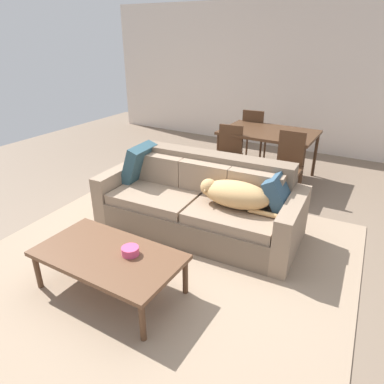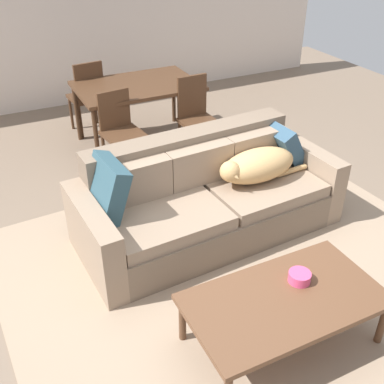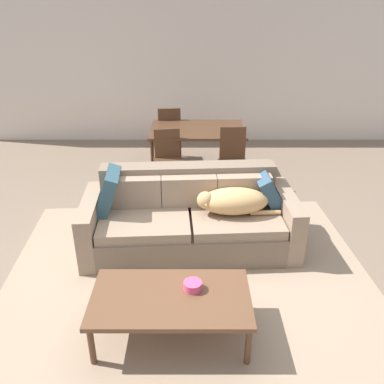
{
  "view_description": "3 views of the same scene",
  "coord_description": "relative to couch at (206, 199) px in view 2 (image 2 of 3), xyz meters",
  "views": [
    {
      "loc": [
        1.9,
        -2.88,
        2.14
      ],
      "look_at": [
        0.11,
        0.15,
        0.52
      ],
      "focal_mm": 32.59,
      "sensor_mm": 36.0,
      "label": 1
    },
    {
      "loc": [
        -1.5,
        -2.79,
        2.57
      ],
      "look_at": [
        -0.1,
        0.07,
        0.59
      ],
      "focal_mm": 43.69,
      "sensor_mm": 36.0,
      "label": 2
    },
    {
      "loc": [
        0.17,
        -3.64,
        2.59
      ],
      "look_at": [
        0.15,
        0.26,
        0.67
      ],
      "focal_mm": 38.11,
      "sensor_mm": 36.0,
      "label": 3
    }
  ],
  "objects": [
    {
      "name": "ground_plane",
      "position": [
        -0.15,
        -0.29,
        -0.33
      ],
      "size": [
        10.0,
        10.0,
        0.0
      ],
      "primitive_type": "plane",
      "color": "#7A6754"
    },
    {
      "name": "dog_on_left_cushion",
      "position": [
        0.45,
        -0.08,
        0.26
      ],
      "size": [
        0.9,
        0.41,
        0.28
      ],
      "rotation": [
        0.0,
        0.0,
        0.06
      ],
      "color": "tan",
      "rests_on": "couch"
    },
    {
      "name": "dining_table",
      "position": [
        0.11,
        1.96,
        0.36
      ],
      "size": [
        1.41,
        0.95,
        0.75
      ],
      "color": "#4A2F1D",
      "rests_on": "ground"
    },
    {
      "name": "bowl_on_coffee_table",
      "position": [
        0.03,
        -1.29,
        0.11
      ],
      "size": [
        0.15,
        0.15,
        0.07
      ],
      "primitive_type": "cylinder",
      "color": "#EA4C7F",
      "rests_on": "coffee_table"
    },
    {
      "name": "coffee_table",
      "position": [
        -0.14,
        -1.38,
        0.04
      ],
      "size": [
        1.29,
        0.71,
        0.4
      ],
      "color": "brown",
      "rests_on": "ground"
    },
    {
      "name": "back_partition",
      "position": [
        -0.15,
        3.71,
        1.02
      ],
      "size": [
        8.0,
        0.12,
        2.7
      ],
      "primitive_type": "cube",
      "color": "beige",
      "rests_on": "ground"
    },
    {
      "name": "couch",
      "position": [
        0.0,
        0.0,
        0.0
      ],
      "size": [
        2.36,
        1.1,
        0.85
      ],
      "rotation": [
        0.0,
        0.0,
        0.06
      ],
      "color": "#786452",
      "rests_on": "ground"
    },
    {
      "name": "dining_chair_near_left",
      "position": [
        -0.31,
        1.4,
        0.18
      ],
      "size": [
        0.45,
        0.45,
        0.89
      ],
      "rotation": [
        0.0,
        0.0,
        0.13
      ],
      "color": "#4A2F1D",
      "rests_on": "ground"
    },
    {
      "name": "dining_chair_far_left",
      "position": [
        -0.35,
        2.53,
        0.2
      ],
      "size": [
        0.44,
        0.44,
        0.94
      ],
      "rotation": [
        0.0,
        0.0,
        3.25
      ],
      "color": "#4A2F1D",
      "rests_on": "ground"
    },
    {
      "name": "area_rug",
      "position": [
        0.0,
        -0.78,
        -0.32
      ],
      "size": [
        3.85,
        3.6,
        0.01
      ],
      "primitive_type": "cube",
      "rotation": [
        0.0,
        0.0,
        0.06
      ],
      "color": "tan",
      "rests_on": "ground"
    },
    {
      "name": "throw_pillow_by_left_arm",
      "position": [
        -0.88,
        0.0,
        0.33
      ],
      "size": [
        0.32,
        0.49,
        0.49
      ],
      "primitive_type": "cube",
      "rotation": [
        0.0,
        0.34,
        0.08
      ],
      "color": "#2F515E",
      "rests_on": "couch"
    },
    {
      "name": "dining_chair_near_right",
      "position": [
        0.6,
        1.39,
        0.18
      ],
      "size": [
        0.41,
        0.41,
        0.92
      ],
      "rotation": [
        0.0,
        0.0,
        0.03
      ],
      "color": "#4A2F1D",
      "rests_on": "ground"
    },
    {
      "name": "throw_pillow_by_right_arm",
      "position": [
        0.88,
        0.11,
        0.29
      ],
      "size": [
        0.33,
        0.4,
        0.4
      ],
      "primitive_type": "cube",
      "rotation": [
        0.0,
        -0.5,
        0.05
      ],
      "color": "#304D63",
      "rests_on": "couch"
    }
  ]
}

